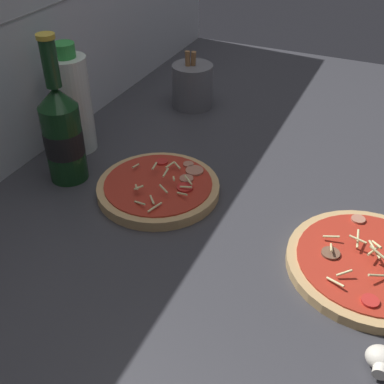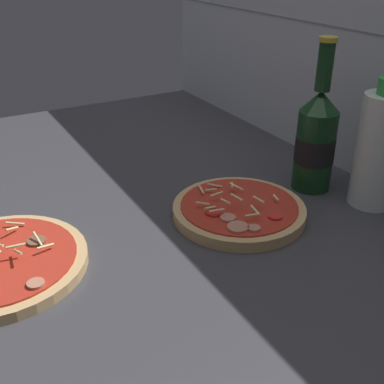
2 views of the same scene
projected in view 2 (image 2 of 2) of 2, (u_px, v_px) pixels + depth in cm
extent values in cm
cube|color=#38383D|center=(173.00, 264.00, 72.63)|extent=(160.00, 90.00, 2.50)
cylinder|color=brown|center=(36.00, 241.00, 72.11)|extent=(2.85, 2.85, 0.40)
cylinder|color=#B7755B|center=(36.00, 283.00, 63.11)|extent=(2.32, 2.32, 0.40)
cylinder|color=beige|center=(12.00, 229.00, 73.83)|extent=(1.60, 2.18, 1.05)
cylinder|color=beige|center=(18.00, 252.00, 67.33)|extent=(3.22, 0.87, 1.41)
cylinder|color=beige|center=(16.00, 246.00, 67.71)|extent=(0.86, 2.73, 0.49)
cylinder|color=beige|center=(45.00, 246.00, 69.68)|extent=(0.92, 2.60, 0.73)
cylinder|color=beige|center=(15.00, 223.00, 75.89)|extent=(1.51, 2.76, 0.76)
cylinder|color=beige|center=(38.00, 239.00, 71.43)|extent=(2.94, 0.81, 1.35)
cylinder|color=tan|center=(239.00, 211.00, 82.53)|extent=(22.76, 22.76, 1.93)
cylinder|color=#B22D1E|center=(239.00, 205.00, 82.01)|extent=(20.02, 20.02, 0.30)
cylinder|color=red|center=(275.00, 216.00, 77.94)|extent=(2.32, 2.32, 0.40)
cylinder|color=red|center=(214.00, 212.00, 79.21)|extent=(2.97, 2.97, 0.40)
cylinder|color=#B7755B|center=(254.00, 228.00, 74.71)|extent=(2.03, 2.03, 0.40)
cylinder|color=#B7755B|center=(238.00, 227.00, 75.03)|extent=(3.40, 3.40, 0.40)
cylinder|color=#B7755B|center=(228.00, 218.00, 77.55)|extent=(2.59, 2.59, 0.40)
cylinder|color=beige|center=(237.00, 197.00, 79.80)|extent=(2.83, 0.77, 0.36)
cylinder|color=beige|center=(211.00, 190.00, 85.32)|extent=(1.68, 1.72, 0.86)
cylinder|color=beige|center=(217.00, 210.00, 77.83)|extent=(1.71, 2.28, 0.92)
cylinder|color=beige|center=(217.00, 194.00, 82.42)|extent=(1.18, 2.18, 0.99)
cylinder|color=beige|center=(225.00, 201.00, 79.57)|extent=(1.77, 1.25, 0.78)
cylinder|color=beige|center=(259.00, 200.00, 80.09)|extent=(2.54, 0.79, 0.47)
cylinder|color=beige|center=(236.00, 186.00, 85.57)|extent=(2.40, 1.92, 1.25)
cylinder|color=beige|center=(276.00, 198.00, 82.43)|extent=(1.95, 0.65, 0.56)
cylinder|color=beige|center=(253.00, 216.00, 76.47)|extent=(1.39, 1.94, 0.78)
cylinder|color=beige|center=(203.00, 203.00, 80.69)|extent=(1.05, 2.38, 0.99)
cylinder|color=beige|center=(201.00, 189.00, 85.97)|extent=(3.27, 1.28, 0.37)
cylinder|color=beige|center=(255.00, 210.00, 77.69)|extent=(2.76, 0.70, 0.58)
cylinder|color=beige|center=(232.00, 185.00, 85.41)|extent=(1.75, 1.25, 0.38)
cylinder|color=beige|center=(210.00, 208.00, 79.16)|extent=(0.64, 2.29, 0.69)
cylinder|color=beige|center=(215.00, 185.00, 87.26)|extent=(1.30, 2.73, 1.14)
cylinder|color=#143819|center=(314.00, 151.00, 89.36)|extent=(7.28, 7.28, 15.08)
cone|color=#143819|center=(321.00, 101.00, 85.01)|extent=(7.28, 7.28, 3.76)
cylinder|color=#143819|center=(325.00, 67.00, 82.22)|extent=(2.77, 2.77, 8.36)
cylinder|color=gold|center=(329.00, 39.00, 80.11)|extent=(3.18, 3.18, 0.80)
cylinder|color=black|center=(315.00, 149.00, 89.22)|extent=(7.35, 7.35, 4.82)
cylinder|color=silver|center=(379.00, 152.00, 82.63)|extent=(8.01, 8.01, 19.95)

